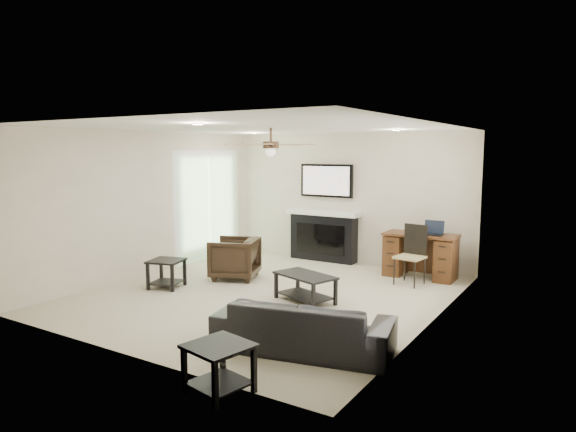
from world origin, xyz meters
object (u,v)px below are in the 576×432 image
object	(u,v)px
sofa	(304,325)
coffee_table	(305,288)
desk	(420,256)
fireplace_unit	(323,213)
armchair	(235,258)

from	to	relation	value
sofa	coffee_table	xyz separation A→B (m)	(-0.90, 1.60, -0.08)
desk	fireplace_unit	bearing A→B (deg)	170.26
fireplace_unit	coffee_table	bearing A→B (deg)	-67.27
coffee_table	desk	xyz separation A→B (m)	(0.97, 2.28, 0.18)
sofa	desk	xyz separation A→B (m)	(0.07, 3.88, 0.10)
armchair	fireplace_unit	world-z (taller)	fireplace_unit
coffee_table	sofa	bearing A→B (deg)	-41.74
armchair	coffee_table	xyz separation A→B (m)	(1.70, -0.55, -0.15)
desk	sofa	bearing A→B (deg)	-90.96
fireplace_unit	desk	distance (m)	2.18
desk	coffee_table	bearing A→B (deg)	-112.98
sofa	armchair	distance (m)	3.37
armchair	fireplace_unit	distance (m)	2.25
coffee_table	desk	bearing A→B (deg)	85.93
coffee_table	fireplace_unit	world-z (taller)	fireplace_unit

